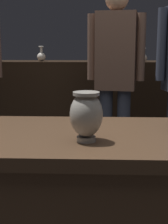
{
  "coord_description": "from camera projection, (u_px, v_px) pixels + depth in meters",
  "views": [
    {
      "loc": [
        0.06,
        -1.33,
        1.15
      ],
      "look_at": [
        0.01,
        -0.06,
        0.9
      ],
      "focal_mm": 53.91,
      "sensor_mm": 36.0,
      "label": 1
    }
  ],
  "objects": [
    {
      "name": "display_plinth",
      "position": [
        82.0,
        222.0,
        1.45
      ],
      "size": [
        1.2,
        0.64,
        0.8
      ],
      "color": "#422D1E",
      "rests_on": "ground_plane"
    },
    {
      "name": "back_display_shelf",
      "position": [
        92.0,
        108.0,
        3.59
      ],
      "size": [
        2.6,
        0.4,
        0.99
      ],
      "color": "black",
      "rests_on": "ground_plane"
    },
    {
      "name": "vase_centerpiece",
      "position": [
        86.0,
        115.0,
        1.24
      ],
      "size": [
        0.12,
        0.12,
        0.19
      ],
      "color": "gray",
      "rests_on": "display_plinth"
    },
    {
      "name": "shelf_vase_left",
      "position": [
        41.0,
        56.0,
        3.46
      ],
      "size": [
        0.09,
        0.09,
        0.15
      ],
      "color": "silver",
      "rests_on": "back_display_shelf"
    },
    {
      "name": "shelf_vase_center",
      "position": [
        92.0,
        50.0,
        3.47
      ],
      "size": [
        0.07,
        0.07,
        0.23
      ],
      "color": "gray",
      "rests_on": "back_display_shelf"
    },
    {
      "name": "shelf_vase_right",
      "position": [
        143.0,
        57.0,
        3.39
      ],
      "size": [
        0.08,
        0.08,
        0.14
      ],
      "color": "silver",
      "rests_on": "back_display_shelf"
    },
    {
      "name": "visitor_center_back",
      "position": [
        116.0,
        71.0,
        2.76
      ],
      "size": [
        0.46,
        0.23,
        1.6
      ],
      "rotation": [
        0.0,
        0.0,
        2.97
      ],
      "color": "#333847",
      "rests_on": "ground_plane"
    }
  ]
}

